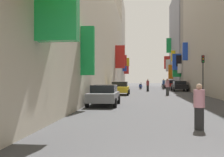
% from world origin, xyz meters
% --- Properties ---
extents(ground_plane, '(140.00, 140.00, 0.00)m').
position_xyz_m(ground_plane, '(0.00, 30.00, 0.00)').
color(ground_plane, '#424244').
extents(building_left_mid_a, '(7.30, 41.31, 12.19)m').
position_xyz_m(building_left_mid_a, '(-8.00, 27.05, 6.09)').
color(building_left_mid_a, '#BCB29E').
rests_on(building_left_mid_a, ground).
extents(building_left_mid_b, '(7.09, 12.28, 17.69)m').
position_xyz_m(building_left_mid_b, '(-7.99, 53.86, 8.83)').
color(building_left_mid_b, '#B2A899').
rests_on(building_left_mid_b, ground).
extents(building_right_mid_a, '(7.38, 3.12, 19.22)m').
position_xyz_m(building_right_mid_a, '(7.96, 41.04, 9.54)').
color(building_right_mid_a, gray).
rests_on(building_right_mid_a, ground).
extents(building_right_mid_c, '(7.25, 16.37, 18.09)m').
position_xyz_m(building_right_mid_c, '(7.99, 51.83, 9.03)').
color(building_right_mid_c, gray).
rests_on(building_right_mid_c, ground).
extents(parked_car_black, '(1.93, 4.23, 1.41)m').
position_xyz_m(parked_car_black, '(3.84, 35.47, 0.75)').
color(parked_car_black, black).
rests_on(parked_car_black, ground).
extents(parked_car_red, '(1.94, 3.92, 1.45)m').
position_xyz_m(parked_car_red, '(3.82, 48.02, 0.75)').
color(parked_car_red, '#B21E1E').
rests_on(parked_car_red, ground).
extents(parked_car_grey, '(1.89, 4.13, 1.33)m').
position_xyz_m(parked_car_grey, '(-3.93, 14.08, 0.71)').
color(parked_car_grey, slate).
rests_on(parked_car_grey, ground).
extents(parked_car_yellow, '(2.02, 3.92, 1.40)m').
position_xyz_m(parked_car_yellow, '(-3.75, 25.84, 0.74)').
color(parked_car_yellow, gold).
rests_on(parked_car_yellow, ground).
extents(scooter_blue, '(0.58, 1.98, 1.13)m').
position_xyz_m(scooter_blue, '(-1.50, 41.61, 0.46)').
color(scooter_blue, '#2D4CAD').
rests_on(scooter_blue, ground).
extents(scooter_white, '(0.51, 1.90, 1.13)m').
position_xyz_m(scooter_white, '(2.16, 43.01, 0.46)').
color(scooter_white, silver).
rests_on(scooter_white, ground).
extents(pedestrian_crossing, '(0.53, 0.53, 1.68)m').
position_xyz_m(pedestrian_crossing, '(2.15, 40.99, 0.84)').
color(pedestrian_crossing, '#3C3C3C').
rests_on(pedestrian_crossing, ground).
extents(pedestrian_near_left, '(0.54, 0.54, 1.78)m').
position_xyz_m(pedestrian_near_left, '(1.21, 25.10, 0.89)').
color(pedestrian_near_left, '#363636').
rests_on(pedestrian_near_left, ground).
extents(pedestrian_near_right, '(0.45, 0.45, 1.67)m').
position_xyz_m(pedestrian_near_right, '(-0.56, 33.97, 0.83)').
color(pedestrian_near_right, black).
rests_on(pedestrian_near_right, ground).
extents(pedestrian_mid_street, '(0.47, 0.47, 1.57)m').
position_xyz_m(pedestrian_mid_street, '(0.42, 5.93, 0.78)').
color(pedestrian_mid_street, '#282828').
rests_on(pedestrian_mid_street, ground).
extents(traffic_light_near_corner, '(0.26, 0.34, 4.05)m').
position_xyz_m(traffic_light_near_corner, '(4.60, 24.32, 2.77)').
color(traffic_light_near_corner, '#2D2D2D').
rests_on(traffic_light_near_corner, ground).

